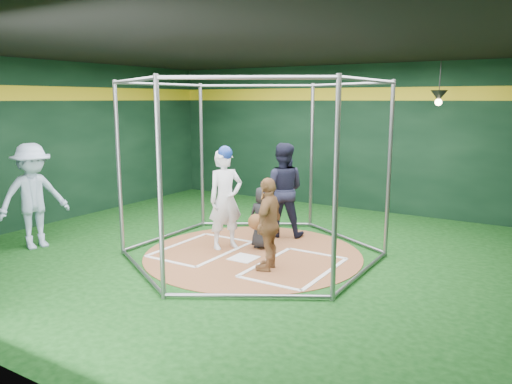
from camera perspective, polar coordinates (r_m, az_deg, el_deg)
The scene contains 12 objects.
room_shell at distance 8.45m, azimuth -0.33°, elevation 4.27°, with size 10.10×9.10×3.53m.
clay_disc at distance 8.81m, azimuth -0.35°, elevation -7.12°, with size 3.80×3.80×0.01m, color #935835.
home_plate at distance 8.56m, azimuth -1.42°, elevation -7.56°, with size 0.43×0.43×0.01m, color white.
batter_box_left at distance 9.13m, azimuth -6.28°, elevation -6.46°, with size 1.17×1.77×0.01m.
batter_box_right at distance 8.15m, azimuth 4.44°, elevation -8.54°, with size 1.17×1.77×0.01m.
batting_cage at distance 8.47m, azimuth -0.36°, elevation 2.55°, with size 4.05×4.67×3.00m.
pendant_lamp_near at distance 10.94m, azimuth 20.17°, elevation 10.25°, with size 0.34×0.34×0.90m.
batter_figure at distance 8.96m, azimuth -3.50°, elevation -0.68°, with size 0.69×0.78×1.86m.
visitor_leopard at distance 7.86m, azimuth 1.46°, elevation -3.66°, with size 0.87×0.36×1.48m, color tan.
catcher_figure at distance 9.00m, azimuth 0.75°, elevation -2.96°, with size 0.60×0.61×1.14m.
umpire at distance 9.77m, azimuth 3.00°, elevation 0.25°, with size 0.90×0.70×1.84m, color black.
bystander_blue at distance 9.86m, azimuth -24.09°, elevation -0.44°, with size 1.24×0.71×1.91m, color #9CB3CE.
Camera 1 is at (4.46, -7.11, 2.68)m, focal length 35.00 mm.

